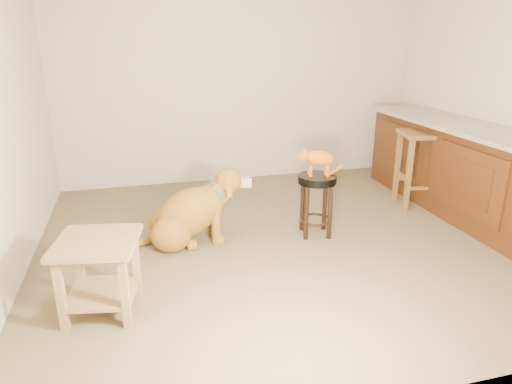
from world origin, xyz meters
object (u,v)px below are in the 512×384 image
object	(u,v)px
golden_retriever	(189,215)
tabby_kitten	(317,159)
padded_stool	(317,193)
side_table	(99,265)
wood_stool	(419,167)

from	to	relation	value
golden_retriever	tabby_kitten	world-z (taller)	tabby_kitten
golden_retriever	padded_stool	bearing A→B (deg)	-7.03
padded_stool	golden_retriever	world-z (taller)	golden_retriever
side_table	wood_stool	bearing A→B (deg)	21.68
side_table	golden_retriever	world-z (taller)	golden_retriever
side_table	tabby_kitten	distance (m)	2.07
wood_stool	tabby_kitten	world-z (taller)	tabby_kitten
padded_stool	golden_retriever	bearing A→B (deg)	173.76
wood_stool	side_table	bearing A→B (deg)	-158.32
padded_stool	side_table	world-z (taller)	padded_stool
side_table	tabby_kitten	bearing A→B (deg)	23.89
wood_stool	golden_retriever	xyz separation A→B (m)	(-2.55, -0.35, -0.16)
wood_stool	tabby_kitten	xyz separation A→B (m)	(-1.40, -0.47, 0.31)
golden_retriever	side_table	bearing A→B (deg)	-127.59
tabby_kitten	wood_stool	bearing A→B (deg)	29.40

